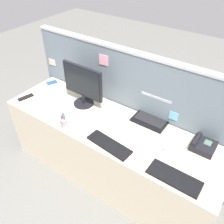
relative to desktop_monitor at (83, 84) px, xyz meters
name	(u,v)px	position (x,y,z in m)	size (l,w,h in m)	color
ground_plane	(109,173)	(0.42, -0.13, -0.98)	(10.00, 10.00, 0.00)	slate
desk	(109,151)	(0.42, -0.13, -0.61)	(2.25, 0.67, 0.74)	beige
cubicle_divider	(129,110)	(0.42, 0.25, -0.30)	(2.38, 0.08, 1.36)	slate
desktop_monitor	(83,84)	(0.00, 0.00, 0.00)	(0.47, 0.21, 0.44)	black
laptop	(153,113)	(0.72, 0.19, -0.17)	(0.34, 0.23, 0.26)	black
desk_phone	(203,145)	(1.25, 0.08, -0.20)	(0.19, 0.19, 0.10)	black
keyboard_main	(174,178)	(1.19, -0.35, -0.23)	(0.41, 0.16, 0.02)	black
keyboard_spare	(109,145)	(0.58, -0.35, -0.23)	(0.42, 0.13, 0.02)	black
computer_mouse_right_hand	(166,146)	(1.00, -0.09, -0.22)	(0.06, 0.10, 0.03)	#B2B5BC
pen_cup	(64,123)	(0.09, -0.39, -0.19)	(0.07, 0.07, 0.17)	#99999E
cell_phone_white_slab	(116,119)	(0.42, -0.03, -0.24)	(0.07, 0.15, 0.01)	silver
cell_phone_blue_case	(52,83)	(-0.60, 0.10, -0.24)	(0.07, 0.13, 0.01)	blue
tv_remote	(26,97)	(-0.60, -0.29, -0.23)	(0.04, 0.17, 0.02)	black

